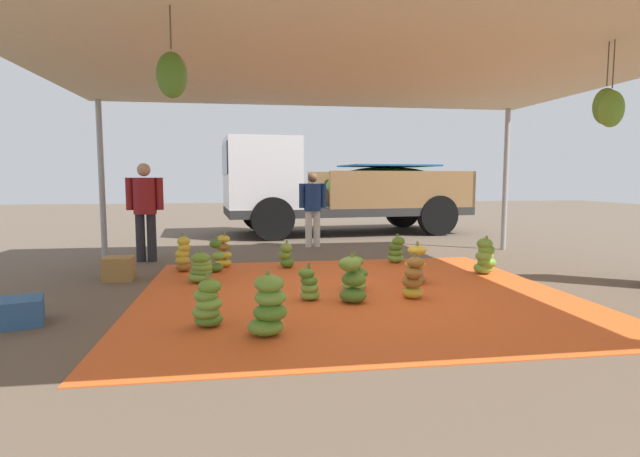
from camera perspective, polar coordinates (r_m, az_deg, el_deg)
name	(u,v)px	position (r m, az deg, el deg)	size (l,w,h in m)	color
ground_plane	(318,256)	(9.14, -0.18, -3.20)	(40.00, 40.00, 0.00)	brown
tarp_orange	(354,293)	(6.24, 3.93, -7.43)	(5.23, 4.87, 0.01)	#E05B23
tent_canopy	(359,64)	(6.11, 4.51, 18.25)	(8.00, 7.00, 2.84)	#9EA0A5
banana_bunch_0	(286,256)	(7.92, -3.90, -3.18)	(0.29, 0.27, 0.44)	#477523
banana_bunch_1	(224,252)	(8.13, -11.00, -2.68)	(0.35, 0.36, 0.57)	gold
banana_bunch_2	(269,307)	(4.60, -5.91, -8.95)	(0.48, 0.46, 0.59)	#60932D
banana_bunch_3	(216,257)	(7.70, -11.78, -3.24)	(0.32, 0.30, 0.55)	#477523
banana_bunch_4	(355,275)	(6.33, 4.00, -5.31)	(0.45, 0.44, 0.50)	#75A83D
banana_bunch_5	(396,250)	(8.46, 8.73, -2.51)	(0.33, 0.33, 0.49)	#6B9E38
banana_bunch_6	(201,268)	(6.99, -13.48, -4.46)	(0.44, 0.42, 0.46)	#6B9E38
banana_bunch_7	(416,266)	(6.87, 10.91, -4.26)	(0.37, 0.37, 0.57)	#996628
banana_bunch_8	(183,255)	(7.88, -15.41, -2.96)	(0.32, 0.33, 0.58)	#996628
banana_bunch_9	(352,281)	(5.75, 3.74, -6.07)	(0.39, 0.38, 0.56)	#477523
banana_bunch_10	(208,305)	(4.93, -12.74, -8.54)	(0.38, 0.40, 0.51)	#518428
banana_bunch_11	(485,257)	(7.79, 18.40, -3.14)	(0.38, 0.37, 0.57)	#75A83D
banana_bunch_12	(413,279)	(6.02, 10.66, -5.72)	(0.35, 0.35, 0.55)	gold
banana_bunch_13	(309,285)	(5.84, -1.28, -6.51)	(0.31, 0.31, 0.44)	#75A83D
cargo_truck_main	(336,187)	(12.83, 1.81, 4.75)	(6.31, 2.94, 2.40)	#2D2D2D
worker_0	(313,204)	(10.29, -0.85, 2.85)	(0.56, 0.35, 1.54)	silver
worker_1	(145,205)	(8.98, -19.43, 2.61)	(0.62, 0.38, 1.68)	#26262D
crate_0	(119,269)	(7.55, -22.09, -4.28)	(0.39, 0.37, 0.33)	olive
crate_1	(16,312)	(5.74, -31.50, -8.17)	(0.47, 0.43, 0.26)	#335B8E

